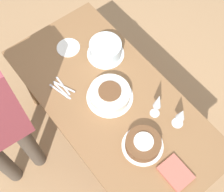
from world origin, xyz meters
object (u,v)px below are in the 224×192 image
cake_center_white (110,94)px  wine_glass_far (158,102)px  cake_back_decorated (106,49)px  wine_glass_near (181,115)px  cake_front_chocolate (143,144)px

cake_center_white → wine_glass_far: wine_glass_far is taller
cake_back_decorated → wine_glass_near: size_ratio=1.39×
cake_front_chocolate → cake_center_white: bearing=172.6°
cake_center_white → cake_back_decorated: size_ratio=1.17×
cake_back_decorated → wine_glass_far: (0.56, -0.04, 0.11)m
cake_back_decorated → wine_glass_far: size_ratio=1.09×
cake_back_decorated → cake_center_white: bearing=-33.2°
cake_center_white → wine_glass_near: 0.47m
wine_glass_near → wine_glass_far: wine_glass_far is taller
cake_front_chocolate → wine_glass_near: wine_glass_near is taller
cake_back_decorated → cake_front_chocolate: bearing=-19.5°
cake_center_white → cake_back_decorated: 0.35m
cake_front_chocolate → wine_glass_far: (-0.12, 0.20, 0.13)m
cake_front_chocolate → wine_glass_far: wine_glass_far is taller
wine_glass_far → cake_back_decorated: bearing=176.3°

